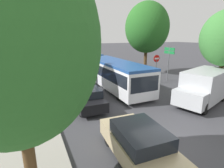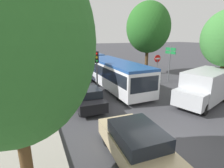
{
  "view_description": "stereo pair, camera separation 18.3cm",
  "coord_description": "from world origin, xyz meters",
  "px_view_note": "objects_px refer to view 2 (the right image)",
  "views": [
    {
      "loc": [
        -4.99,
        -4.88,
        4.58
      ],
      "look_at": [
        0.2,
        6.16,
        1.2
      ],
      "focal_mm": 28.0,
      "sensor_mm": 36.0,
      "label": 1
    },
    {
      "loc": [
        -4.82,
        -4.96,
        4.58
      ],
      "look_at": [
        0.2,
        6.16,
        1.2
      ],
      "focal_mm": 28.0,
      "sensor_mm": 36.0,
      "label": 2
    }
  ],
  "objects_px": {
    "city_bus_rear": "(45,48)",
    "tree_right_mid": "(148,28)",
    "tree_left_near": "(8,42)",
    "queued_car_black": "(87,97)",
    "queued_car_graphite": "(61,67)",
    "tree_left_far": "(32,40)",
    "tree_left_distant": "(30,33)",
    "direction_sign_post": "(170,57)",
    "queued_car_tan": "(136,144)",
    "white_van": "(205,86)",
    "tree_left_mid": "(28,39)",
    "no_entry_sign": "(157,65)",
    "queued_car_white": "(52,57)",
    "articulated_bus": "(101,67)",
    "queued_car_blue": "(73,76)",
    "queued_car_red": "(56,61)",
    "traffic_light": "(97,63)"
  },
  "relations": [
    {
      "from": "queued_car_black",
      "to": "queued_car_red",
      "type": "height_order",
      "value": "queued_car_red"
    },
    {
      "from": "white_van",
      "to": "tree_left_mid",
      "type": "height_order",
      "value": "tree_left_mid"
    },
    {
      "from": "tree_left_far",
      "to": "white_van",
      "type": "bearing_deg",
      "value": -55.45
    },
    {
      "from": "traffic_light",
      "to": "queued_car_graphite",
      "type": "bearing_deg",
      "value": -156.04
    },
    {
      "from": "white_van",
      "to": "queued_car_red",
      "type": "bearing_deg",
      "value": -88.48
    },
    {
      "from": "queued_car_graphite",
      "to": "queued_car_white",
      "type": "relative_size",
      "value": 1.01
    },
    {
      "from": "queued_car_tan",
      "to": "tree_left_distant",
      "type": "bearing_deg",
      "value": 10.25
    },
    {
      "from": "tree_left_far",
      "to": "tree_left_distant",
      "type": "height_order",
      "value": "tree_left_distant"
    },
    {
      "from": "city_bus_rear",
      "to": "tree_left_near",
      "type": "height_order",
      "value": "tree_left_near"
    },
    {
      "from": "queued_car_graphite",
      "to": "queued_car_red",
      "type": "bearing_deg",
      "value": 1.71
    },
    {
      "from": "direction_sign_post",
      "to": "queued_car_graphite",
      "type": "bearing_deg",
      "value": -42.9
    },
    {
      "from": "white_van",
      "to": "tree_left_distant",
      "type": "xyz_separation_m",
      "value": [
        -10.55,
        24.45,
        3.76
      ]
    },
    {
      "from": "queued_car_white",
      "to": "tree_left_near",
      "type": "bearing_deg",
      "value": 176.45
    },
    {
      "from": "no_entry_sign",
      "to": "queued_car_white",
      "type": "bearing_deg",
      "value": -160.49
    },
    {
      "from": "queued_car_red",
      "to": "white_van",
      "type": "xyz_separation_m",
      "value": [
        7.17,
        -20.98,
        0.49
      ]
    },
    {
      "from": "tree_left_near",
      "to": "tree_right_mid",
      "type": "distance_m",
      "value": 18.43
    },
    {
      "from": "city_bus_rear",
      "to": "no_entry_sign",
      "type": "xyz_separation_m",
      "value": [
        7.71,
        -37.56,
        0.44
      ]
    },
    {
      "from": "queued_car_black",
      "to": "queued_car_graphite",
      "type": "bearing_deg",
      "value": 2.88
    },
    {
      "from": "direction_sign_post",
      "to": "tree_left_mid",
      "type": "xyz_separation_m",
      "value": [
        -12.79,
        -0.27,
        1.81
      ]
    },
    {
      "from": "tree_right_mid",
      "to": "no_entry_sign",
      "type": "bearing_deg",
      "value": -112.28
    },
    {
      "from": "direction_sign_post",
      "to": "tree_left_distant",
      "type": "relative_size",
      "value": 0.48
    },
    {
      "from": "city_bus_rear",
      "to": "tree_left_near",
      "type": "distance_m",
      "value": 46.62
    },
    {
      "from": "traffic_light",
      "to": "no_entry_sign",
      "type": "bearing_deg",
      "value": 109.02
    },
    {
      "from": "traffic_light",
      "to": "no_entry_sign",
      "type": "relative_size",
      "value": 1.21
    },
    {
      "from": "queued_car_blue",
      "to": "tree_left_far",
      "type": "xyz_separation_m",
      "value": [
        -3.29,
        5.8,
        3.39
      ]
    },
    {
      "from": "tree_left_far",
      "to": "tree_left_distant",
      "type": "relative_size",
      "value": 0.84
    },
    {
      "from": "tree_right_mid",
      "to": "white_van",
      "type": "bearing_deg",
      "value": -101.87
    },
    {
      "from": "queued_car_blue",
      "to": "queued_car_white",
      "type": "xyz_separation_m",
      "value": [
        -0.08,
        17.64,
        0.02
      ]
    },
    {
      "from": "queued_car_tan",
      "to": "queued_car_black",
      "type": "relative_size",
      "value": 1.04
    },
    {
      "from": "tree_left_mid",
      "to": "direction_sign_post",
      "type": "bearing_deg",
      "value": 1.22
    },
    {
      "from": "articulated_bus",
      "to": "queued_car_black",
      "type": "distance_m",
      "value": 7.67
    },
    {
      "from": "city_bus_rear",
      "to": "no_entry_sign",
      "type": "relative_size",
      "value": 4.12
    },
    {
      "from": "tree_left_distant",
      "to": "tree_left_mid",
      "type": "bearing_deg",
      "value": -90.38
    },
    {
      "from": "tree_right_mid",
      "to": "queued_car_red",
      "type": "bearing_deg",
      "value": 129.58
    },
    {
      "from": "tree_left_far",
      "to": "tree_left_distant",
      "type": "distance_m",
      "value": 9.38
    },
    {
      "from": "queued_car_black",
      "to": "tree_left_near",
      "type": "height_order",
      "value": "tree_left_near"
    },
    {
      "from": "direction_sign_post",
      "to": "queued_car_red",
      "type": "bearing_deg",
      "value": -58.32
    },
    {
      "from": "articulated_bus",
      "to": "queued_car_white",
      "type": "relative_size",
      "value": 3.68
    },
    {
      "from": "city_bus_rear",
      "to": "direction_sign_post",
      "type": "height_order",
      "value": "direction_sign_post"
    },
    {
      "from": "articulated_bus",
      "to": "tree_left_mid",
      "type": "relative_size",
      "value": 2.64
    },
    {
      "from": "queued_car_black",
      "to": "queued_car_red",
      "type": "relative_size",
      "value": 0.91
    },
    {
      "from": "city_bus_rear",
      "to": "tree_right_mid",
      "type": "xyz_separation_m",
      "value": [
        9.41,
        -33.41,
        4.05
      ]
    },
    {
      "from": "queued_car_blue",
      "to": "queued_car_graphite",
      "type": "relative_size",
      "value": 0.96
    },
    {
      "from": "white_van",
      "to": "tree_right_mid",
      "type": "bearing_deg",
      "value": -119.23
    },
    {
      "from": "traffic_light",
      "to": "queued_car_white",
      "type": "bearing_deg",
      "value": -161.4
    },
    {
      "from": "articulated_bus",
      "to": "queued_car_graphite",
      "type": "bearing_deg",
      "value": -146.82
    },
    {
      "from": "direction_sign_post",
      "to": "traffic_light",
      "type": "bearing_deg",
      "value": 4.7
    },
    {
      "from": "queued_car_red",
      "to": "tree_left_distant",
      "type": "xyz_separation_m",
      "value": [
        -3.37,
        3.47,
        4.26
      ]
    },
    {
      "from": "white_van",
      "to": "tree_left_mid",
      "type": "xyz_separation_m",
      "value": [
        -10.67,
        5.63,
        3.12
      ]
    },
    {
      "from": "city_bus_rear",
      "to": "white_van",
      "type": "xyz_separation_m",
      "value": [
        7.35,
        -43.22,
        -0.19
      ]
    }
  ]
}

